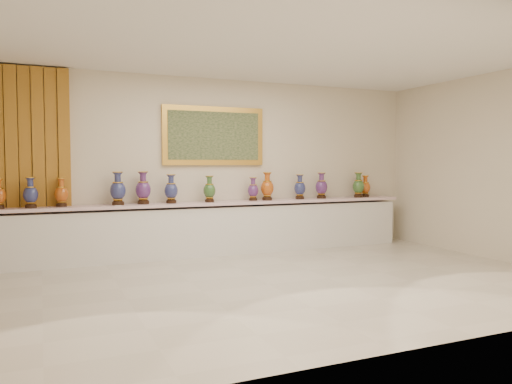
% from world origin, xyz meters
% --- Properties ---
extents(ground, '(8.00, 8.00, 0.00)m').
position_xyz_m(ground, '(0.00, 0.00, 0.00)').
color(ground, beige).
rests_on(ground, ground).
extents(room, '(8.00, 8.00, 8.00)m').
position_xyz_m(room, '(-2.53, 2.44, 1.58)').
color(room, beige).
rests_on(room, ground).
extents(counter, '(7.28, 0.48, 0.90)m').
position_xyz_m(counter, '(0.00, 2.27, 0.44)').
color(counter, white).
rests_on(counter, ground).
extents(vase_1, '(0.25, 0.25, 0.45)m').
position_xyz_m(vase_1, '(-2.79, 2.22, 1.10)').
color(vase_1, black).
rests_on(vase_1, counter).
extents(vase_2, '(0.26, 0.26, 0.43)m').
position_xyz_m(vase_2, '(-2.37, 2.27, 1.09)').
color(vase_2, black).
rests_on(vase_2, counter).
extents(vase_3, '(0.32, 0.32, 0.52)m').
position_xyz_m(vase_3, '(-1.56, 2.23, 1.13)').
color(vase_3, black).
rests_on(vase_3, counter).
extents(vase_4, '(0.32, 0.32, 0.52)m').
position_xyz_m(vase_4, '(-1.16, 2.28, 1.13)').
color(vase_4, black).
rests_on(vase_4, counter).
extents(vase_5, '(0.27, 0.27, 0.47)m').
position_xyz_m(vase_5, '(-0.71, 2.25, 1.11)').
color(vase_5, black).
rests_on(vase_5, counter).
extents(vase_6, '(0.22, 0.22, 0.44)m').
position_xyz_m(vase_6, '(-0.07, 2.23, 1.10)').
color(vase_6, black).
rests_on(vase_6, counter).
extents(vase_7, '(0.24, 0.24, 0.40)m').
position_xyz_m(vase_7, '(0.74, 2.26, 1.08)').
color(vase_7, black).
rests_on(vase_7, counter).
extents(vase_8, '(0.30, 0.30, 0.49)m').
position_xyz_m(vase_8, '(1.00, 2.23, 1.12)').
color(vase_8, black).
rests_on(vase_8, counter).
extents(vase_9, '(0.23, 0.23, 0.45)m').
position_xyz_m(vase_9, '(1.67, 2.27, 1.10)').
color(vase_9, black).
rests_on(vase_9, counter).
extents(vase_10, '(0.26, 0.26, 0.48)m').
position_xyz_m(vase_10, '(2.12, 2.26, 1.11)').
color(vase_10, black).
rests_on(vase_10, counter).
extents(vase_11, '(0.29, 0.29, 0.47)m').
position_xyz_m(vase_11, '(2.91, 2.22, 1.11)').
color(vase_11, black).
rests_on(vase_11, counter).
extents(vase_12, '(0.22, 0.22, 0.42)m').
position_xyz_m(vase_12, '(3.11, 2.28, 1.09)').
color(vase_12, black).
rests_on(vase_12, counter).
extents(label_card, '(0.10, 0.06, 0.00)m').
position_xyz_m(label_card, '(-1.57, 2.13, 0.90)').
color(label_card, white).
rests_on(label_card, counter).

